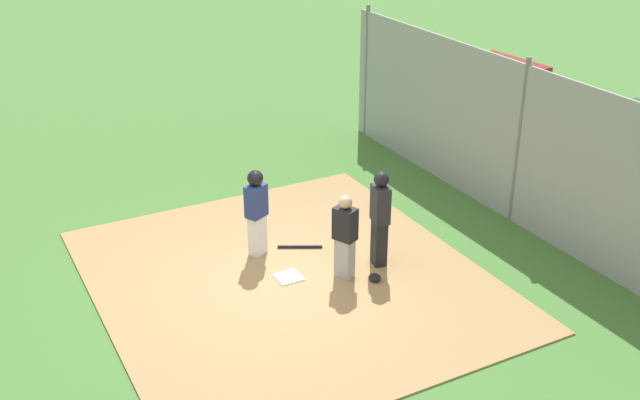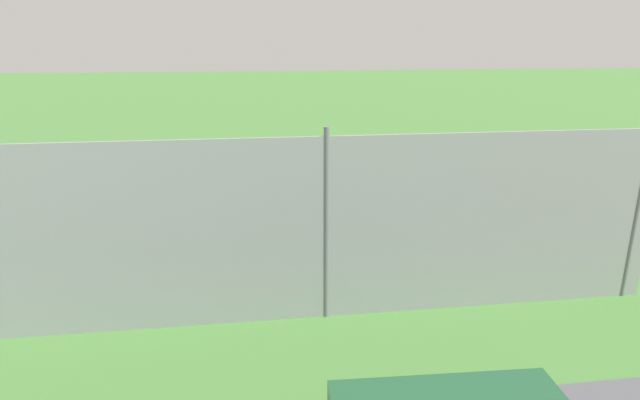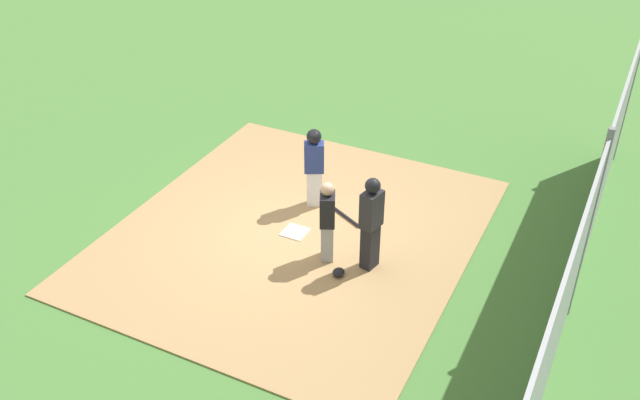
{
  "view_description": "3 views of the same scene",
  "coord_description": "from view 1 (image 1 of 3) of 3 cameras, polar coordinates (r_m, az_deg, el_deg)",
  "views": [
    {
      "loc": [
        -10.45,
        4.94,
        6.91
      ],
      "look_at": [
        0.68,
        -0.99,
        1.03
      ],
      "focal_mm": 42.98,
      "sensor_mm": 36.0,
      "label": 1
    },
    {
      "loc": [
        -1.24,
        -13.17,
        4.67
      ],
      "look_at": [
        0.47,
        -0.82,
        0.85
      ],
      "focal_mm": 29.48,
      "sensor_mm": 36.0,
      "label": 2
    },
    {
      "loc": [
        -9.5,
        -5.24,
        7.71
      ],
      "look_at": [
        0.09,
        -0.49,
        0.85
      ],
      "focal_mm": 39.48,
      "sensor_mm": 36.0,
      "label": 3
    }
  ],
  "objects": [
    {
      "name": "ground_plane",
      "position": [
        13.47,
        -2.35,
        -5.9
      ],
      "size": [
        140.0,
        140.0,
        0.0
      ],
      "primitive_type": "plane",
      "color": "#477A38"
    },
    {
      "name": "catcher_mask",
      "position": [
        13.36,
        4.11,
        -5.77
      ],
      "size": [
        0.24,
        0.2,
        0.12
      ],
      "primitive_type": "ellipsoid",
      "color": "black",
      "rests_on": "dirt_infield"
    },
    {
      "name": "parked_car_red",
      "position": [
        22.78,
        13.06,
        8.31
      ],
      "size": [
        4.32,
        2.13,
        1.28
      ],
      "rotation": [
        0.0,
        0.0,
        0.08
      ],
      "color": "maroon",
      "rests_on": "parking_lot"
    },
    {
      "name": "dirt_infield",
      "position": [
        13.46,
        -2.36,
        -5.84
      ],
      "size": [
        7.2,
        6.4,
        0.03
      ],
      "primitive_type": "cube",
      "color": "#A88456",
      "rests_on": "ground_plane"
    },
    {
      "name": "umpire",
      "position": [
        13.47,
        4.49,
        -1.22
      ],
      "size": [
        0.43,
        0.33,
        1.79
      ],
      "rotation": [
        0.0,
        0.0,
        1.36
      ],
      "color": "black",
      "rests_on": "dirt_infield"
    },
    {
      "name": "baseball_bat",
      "position": [
        14.37,
        -1.5,
        -3.49
      ],
      "size": [
        0.44,
        0.77,
        0.06
      ],
      "primitive_type": "cylinder",
      "rotation": [
        0.0,
        1.57,
        1.09
      ],
      "color": "black",
      "rests_on": "dirt_infield"
    },
    {
      "name": "runner",
      "position": [
        13.81,
        -4.76,
        -0.52
      ],
      "size": [
        0.4,
        0.46,
        1.66
      ],
      "rotation": [
        0.0,
        0.0,
        3.61
      ],
      "color": "silver",
      "rests_on": "dirt_infield"
    },
    {
      "name": "home_plate",
      "position": [
        13.45,
        -2.36,
        -5.75
      ],
      "size": [
        0.44,
        0.44,
        0.02
      ],
      "primitive_type": "cube",
      "rotation": [
        0.0,
        0.0,
        0.0
      ],
      "color": "white",
      "rests_on": "dirt_infield"
    },
    {
      "name": "backstop_fence",
      "position": [
        15.37,
        14.59,
        3.96
      ],
      "size": [
        12.0,
        0.1,
        3.35
      ],
      "color": "#93999E",
      "rests_on": "ground_plane"
    },
    {
      "name": "catcher",
      "position": [
        13.09,
        1.87,
        -2.68
      ],
      "size": [
        0.45,
        0.39,
        1.56
      ],
      "rotation": [
        0.0,
        0.0,
        2.0
      ],
      "color": "#9E9EA3",
      "rests_on": "dirt_infield"
    }
  ]
}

